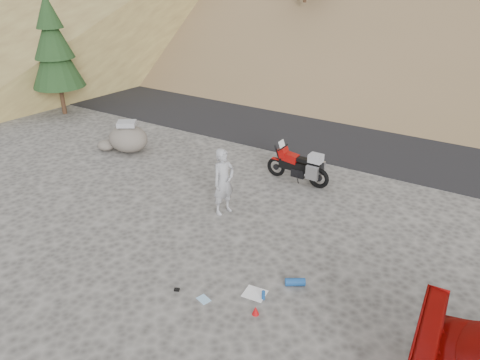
% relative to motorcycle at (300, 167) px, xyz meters
% --- Properties ---
extents(ground, '(140.00, 140.00, 0.00)m').
position_rel_motorcycle_xyz_m(ground, '(-0.75, -3.74, -0.54)').
color(ground, '#484642').
rests_on(ground, ground).
extents(road, '(120.00, 7.00, 0.05)m').
position_rel_motorcycle_xyz_m(road, '(-0.75, 5.26, -0.54)').
color(road, black).
rests_on(road, ground).
extents(conifer_verge, '(2.20, 2.20, 5.04)m').
position_rel_motorcycle_xyz_m(conifer_verge, '(-11.75, 0.76, 2.35)').
color(conifer_verge, '#342113').
rests_on(conifer_verge, ground).
extents(motorcycle, '(2.13, 0.64, 1.27)m').
position_rel_motorcycle_xyz_m(motorcycle, '(0.00, 0.00, 0.00)').
color(motorcycle, black).
rests_on(motorcycle, ground).
extents(man, '(0.63, 0.79, 1.88)m').
position_rel_motorcycle_xyz_m(man, '(-1.01, -2.76, -0.54)').
color(man, '#96979C').
rests_on(man, ground).
extents(boulder, '(1.80, 1.67, 1.13)m').
position_rel_motorcycle_xyz_m(boulder, '(-6.31, -0.90, -0.05)').
color(boulder, '#59544D').
rests_on(boulder, ground).
extents(small_rock, '(0.79, 0.75, 0.37)m').
position_rel_motorcycle_xyz_m(small_rock, '(-7.08, -1.28, -0.35)').
color(small_rock, '#59544D').
rests_on(small_rock, ground).
extents(gear_white_cloth, '(0.50, 0.45, 0.02)m').
position_rel_motorcycle_xyz_m(gear_white_cloth, '(1.43, -5.31, -0.53)').
color(gear_white_cloth, white).
rests_on(gear_white_cloth, ground).
extents(gear_blue_mat, '(0.46, 0.38, 0.17)m').
position_rel_motorcycle_xyz_m(gear_blue_mat, '(2.04, -4.60, -0.45)').
color(gear_blue_mat, '#17478C').
rests_on(gear_blue_mat, ground).
extents(gear_bottle, '(0.09, 0.09, 0.20)m').
position_rel_motorcycle_xyz_m(gear_bottle, '(1.66, -5.35, -0.44)').
color(gear_bottle, '#17478C').
rests_on(gear_bottle, ground).
extents(gear_funnel, '(0.17, 0.17, 0.19)m').
position_rel_motorcycle_xyz_m(gear_funnel, '(1.75, -5.83, -0.45)').
color(gear_funnel, '#B40C0E').
rests_on(gear_funnel, ground).
extents(gear_glove_b, '(0.14, 0.12, 0.04)m').
position_rel_motorcycle_xyz_m(gear_glove_b, '(-0.05, -6.08, -0.52)').
color(gear_glove_b, black).
rests_on(gear_glove_b, ground).
extents(gear_blue_cloth, '(0.33, 0.28, 0.01)m').
position_rel_motorcycle_xyz_m(gear_blue_cloth, '(0.61, -6.02, -0.54)').
color(gear_blue_cloth, '#92BFE1').
rests_on(gear_blue_cloth, ground).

